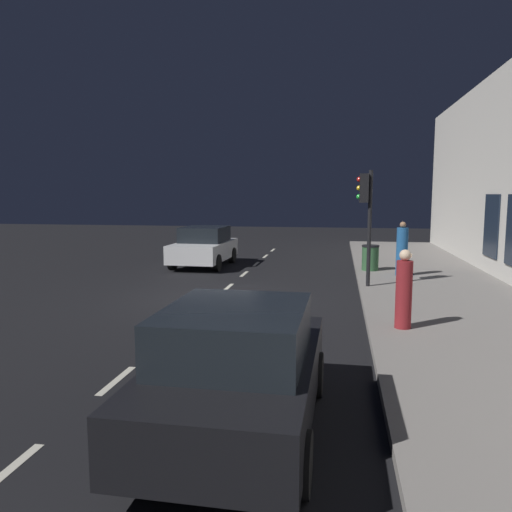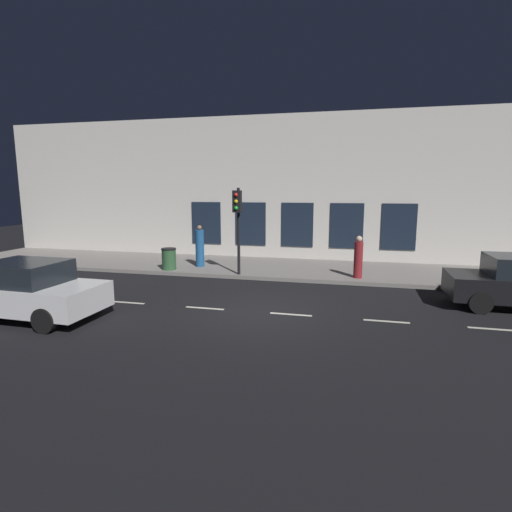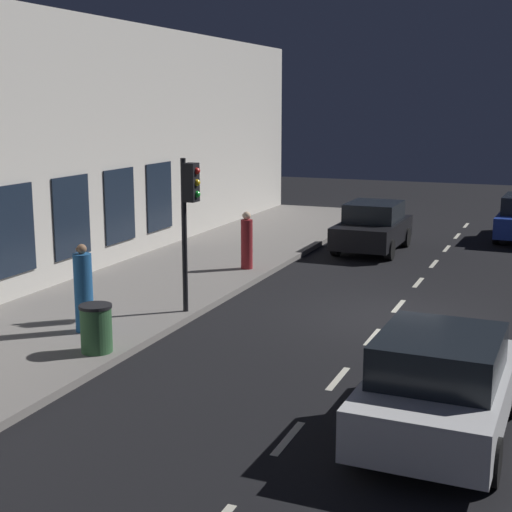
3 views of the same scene
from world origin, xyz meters
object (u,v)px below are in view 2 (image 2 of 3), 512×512
traffic_light (238,213)px  trash_bin (169,259)px  pedestrian_1 (358,258)px  pedestrian_0 (200,248)px  parked_car_2 (29,290)px

traffic_light → trash_bin: bearing=83.2°
traffic_light → pedestrian_1: traffic_light is taller
pedestrian_1 → pedestrian_0: bearing=-174.8°
pedestrian_1 → traffic_light: bearing=-161.2°
parked_car_2 → pedestrian_1: size_ratio=2.43×
traffic_light → parked_car_2: 7.62m
trash_bin → parked_car_2: bearing=171.0°
traffic_light → pedestrian_1: (0.58, -4.63, -1.71)m
pedestrian_0 → pedestrian_1: 6.80m
pedestrian_0 → pedestrian_1: bearing=-57.0°
pedestrian_0 → pedestrian_1: (-0.77, -6.76, -0.08)m
parked_car_2 → pedestrian_1: (6.68, -8.81, 0.12)m
traffic_light → pedestrian_0: size_ratio=1.88×
parked_car_2 → traffic_light: bearing=147.0°
pedestrian_1 → trash_bin: bearing=-166.8°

